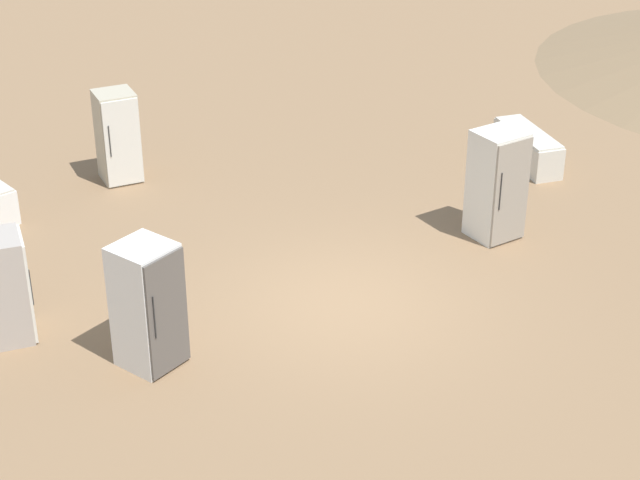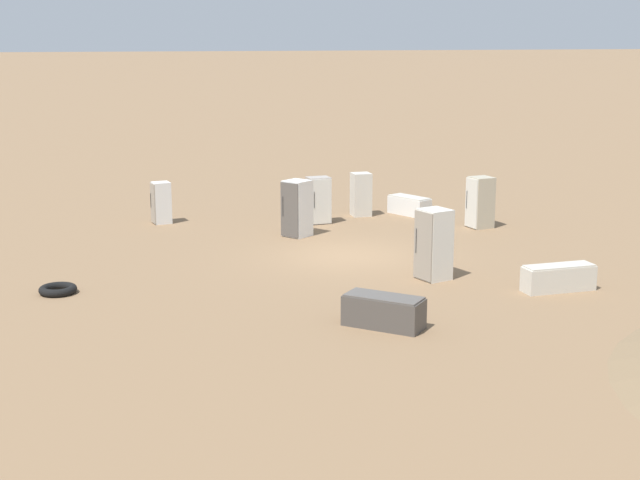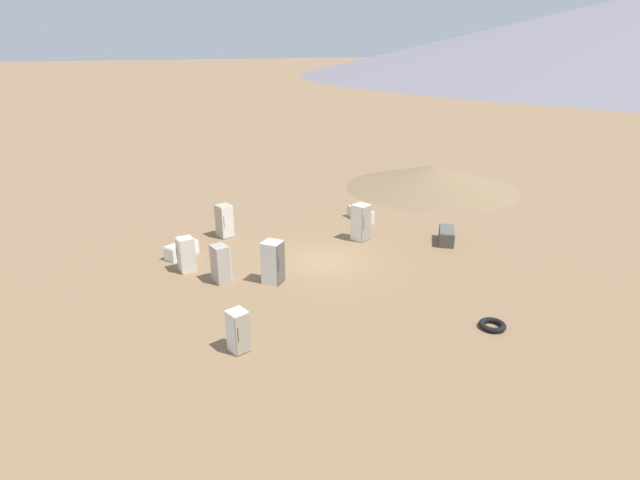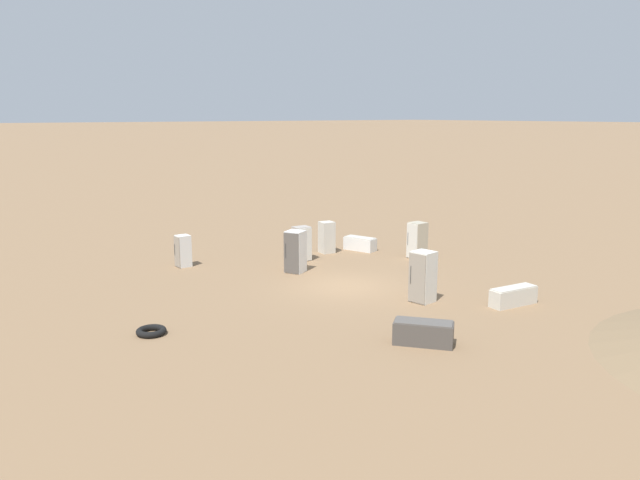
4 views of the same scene
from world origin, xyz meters
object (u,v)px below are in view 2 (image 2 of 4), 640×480
Objects in this scene: discarded_fridge_2 at (161,203)px; discarded_fridge_3 at (480,202)px; discarded_fridge_4 at (384,311)px; discarded_fridge_7 at (361,194)px; discarded_fridge_1 at (558,278)px; discarded_fridge_8 at (409,206)px; discarded_fridge_5 at (297,208)px; discarded_fridge_6 at (434,244)px; discarded_fridge_0 at (319,200)px; scrap_tire at (58,290)px.

discarded_fridge_3 is at bearing -118.68° from discarded_fridge_2.
discarded_fridge_4 is 1.17× the size of discarded_fridge_7.
discarded_fridge_1 is 10.56m from discarded_fridge_8.
discarded_fridge_5 reaches higher than discarded_fridge_4.
discarded_fridge_1 is at bearing -142.60° from discarded_fridge_6.
discarded_fridge_7 is (-1.96, -0.65, -0.03)m from discarded_fridge_0.
discarded_fridge_7 is (-7.00, 1.53, 0.06)m from discarded_fridge_2.
scrap_tire is (6.29, -5.68, -0.26)m from discarded_fridge_4.
discarded_fridge_2 is at bearing 16.82° from discarded_fridge_6.
discarded_fridge_1 is 14.47m from discarded_fridge_2.
discarded_fridge_8 is at bearing -174.17° from discarded_fridge_0.
discarded_fridge_4 is at bearing 126.41° from discarded_fridge_6.
scrap_tire is (14.33, 2.63, -0.77)m from discarded_fridge_3.
discarded_fridge_1 is 1.34× the size of discarded_fridge_2.
discarded_fridge_3 is at bearing -169.60° from scrap_tire.
discarded_fridge_3 is 6.35m from discarded_fridge_5.
discarded_fridge_5 is 1.93× the size of scrap_tire.
discarded_fridge_2 is at bearing 36.34° from discarded_fridge_1.
discarded_fridge_5 is at bearing -139.39° from discarded_fridge_4.
discarded_fridge_1 reaches higher than scrap_tire.
scrap_tire is at bearing 34.14° from discarded_fridge_0.
discarded_fridge_3 is 14.59m from scrap_tire.
discarded_fridge_1 is 1.06× the size of discarded_fridge_4.
discarded_fridge_2 reaches higher than discarded_fridge_8.
discarded_fridge_6 is 1.21× the size of discarded_fridge_7.
discarded_fridge_6 is (0.17, 8.08, 0.14)m from discarded_fridge_0.
discarded_fridge_0 reaches higher than discarded_fridge_2.
discarded_fridge_1 is at bearing 150.07° from discarded_fridge_4.
discarded_fridge_6 reaches higher than discarded_fridge_2.
discarded_fridge_6 is (-4.87, 10.26, 0.22)m from discarded_fridge_2.
discarded_fridge_7 reaches higher than scrap_tire.
scrap_tire is (11.76, -4.84, -0.23)m from discarded_fridge_1.
discarded_fridge_0 is 3.71m from discarded_fridge_8.
discarded_fridge_0 is 0.88× the size of discarded_fridge_4.
discarded_fridge_5 reaches higher than scrap_tire.
discarded_fridge_0 reaches higher than scrap_tire.
discarded_fridge_6 is (-3.12, -3.11, 0.59)m from discarded_fridge_4.
discarded_fridge_4 is at bearing -139.00° from discarded_fridge_8.
discarded_fridge_5 is (-3.55, 3.84, 0.19)m from discarded_fridge_2.
discarded_fridge_2 is 8.96m from scrap_tire.
discarded_fridge_6 is 8.99m from discarded_fridge_7.
discarded_fridge_5 is 4.14m from discarded_fridge_7.
scrap_tire is (9.58, 5.51, -0.71)m from discarded_fridge_0.
discarded_fridge_8 is at bearing -1.75° from discarded_fridge_1.
discarded_fridge_5 reaches higher than discarded_fridge_7.
discarded_fridge_3 is at bearing -12.57° from discarded_fridge_1.
discarded_fridge_3 is (-4.75, 2.88, 0.06)m from discarded_fridge_0.
discarded_fridge_1 is 12.72m from scrap_tire.
discarded_fridge_3 is 0.92× the size of discarded_fridge_6.
discarded_fridge_1 is 1.11× the size of discarded_fridge_8.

